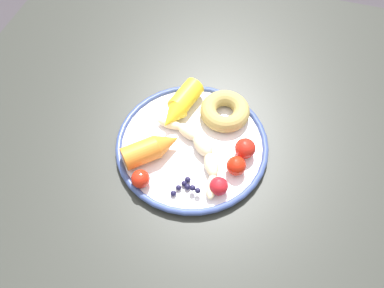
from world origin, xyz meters
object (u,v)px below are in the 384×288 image
carrot_orange (152,149)px  blueberry_pile (186,187)px  tomato_far (140,179)px  tomato_near (236,166)px  carrot_yellow (182,105)px  dining_table (175,160)px  tomato_extra (245,147)px  donut (225,111)px  banana (198,149)px  tomato_mid (219,186)px  plate (192,145)px

carrot_orange → blueberry_pile: carrot_orange is taller
carrot_orange → tomato_far: size_ratio=3.27×
tomato_near → carrot_yellow: bearing=53.0°
dining_table → blueberry_pile: size_ratio=20.83×
carrot_yellow → dining_table: bearing=-178.3°
dining_table → carrot_orange: carrot_orange is taller
carrot_orange → tomato_extra: bearing=-72.0°
dining_table → carrot_orange: size_ratio=9.73×
donut → banana: bearing=164.5°
banana → carrot_yellow: bearing=35.1°
blueberry_pile → tomato_mid: tomato_mid is taller
blueberry_pile → tomato_extra: bearing=-38.9°
banana → tomato_near: size_ratio=4.23×
carrot_yellow → tomato_mid: carrot_yellow is taller
carrot_yellow → tomato_near: carrot_yellow is taller
carrot_yellow → tomato_near: (-0.10, -0.13, -0.00)m
donut → blueberry_pile: (-0.18, 0.03, -0.01)m
dining_table → tomato_near: 0.18m
tomato_mid → tomato_extra: tomato_extra is taller
carrot_orange → tomato_mid: size_ratio=3.25×
tomato_extra → banana: bearing=105.4°
carrot_yellow → tomato_extra: size_ratio=3.21×
tomato_mid → tomato_far: same height
donut → tomato_extra: bearing=-142.3°
carrot_orange → donut: (0.13, -0.11, -0.01)m
carrot_orange → tomato_near: carrot_orange is taller
donut → tomato_near: size_ratio=2.73×
plate → carrot_yellow: (0.07, 0.04, 0.02)m
tomato_extra → tomato_mid: bearing=163.0°
dining_table → tomato_mid: tomato_mid is taller
blueberry_pile → tomato_far: size_ratio=1.53×
tomato_mid → tomato_far: 0.14m
plate → tomato_far: bearing=149.5°
plate → tomato_mid: size_ratio=8.69×
plate → carrot_yellow: size_ratio=2.34×
donut → tomato_mid: 0.17m
carrot_orange → donut: size_ratio=1.11×
dining_table → carrot_yellow: carrot_yellow is taller
plate → tomato_mid: bearing=-138.0°
plate → blueberry_pile: (-0.09, -0.02, 0.01)m
plate → carrot_orange: bearing=124.7°
carrot_yellow → tomato_far: carrot_yellow is taller
banana → tomato_far: bearing=139.5°
plate → tomato_far: 0.13m
tomato_far → tomato_extra: 0.20m
plate → tomato_near: 0.10m
plate → blueberry_pile: size_ratio=5.72×
blueberry_pile → tomato_mid: 0.06m
donut → tomato_extra: tomato_extra is taller
tomato_far → carrot_orange: bearing=1.0°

